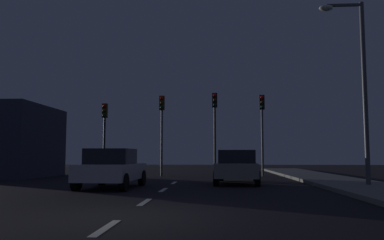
{
  "coord_description": "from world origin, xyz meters",
  "views": [
    {
      "loc": [
        1.91,
        -8.04,
        1.25
      ],
      "look_at": [
        0.65,
        13.26,
        3.2
      ],
      "focal_mm": 36.63,
      "sensor_mm": 36.0,
      "label": 1
    }
  ],
  "objects_px": {
    "traffic_signal_center_right": "(215,118)",
    "car_adjacent_lane": "(112,168)",
    "traffic_signal_center_left": "(162,120)",
    "street_lamp_right": "(358,75)",
    "traffic_signal_far_right": "(262,119)",
    "car_stopped_ahead": "(237,167)",
    "traffic_signal_far_left": "(104,125)"
  },
  "relations": [
    {
      "from": "traffic_signal_center_right",
      "to": "car_adjacent_lane",
      "type": "relative_size",
      "value": 1.3
    },
    {
      "from": "traffic_signal_center_left",
      "to": "traffic_signal_center_right",
      "type": "relative_size",
      "value": 0.97
    },
    {
      "from": "street_lamp_right",
      "to": "traffic_signal_center_left",
      "type": "bearing_deg",
      "value": 135.99
    },
    {
      "from": "traffic_signal_far_right",
      "to": "car_stopped_ahead",
      "type": "height_order",
      "value": "traffic_signal_far_right"
    },
    {
      "from": "traffic_signal_far_left",
      "to": "car_stopped_ahead",
      "type": "xyz_separation_m",
      "value": [
        7.97,
        -6.26,
        -2.44
      ]
    },
    {
      "from": "traffic_signal_far_left",
      "to": "traffic_signal_center_left",
      "type": "xyz_separation_m",
      "value": [
        3.64,
        0.0,
        0.3
      ]
    },
    {
      "from": "traffic_signal_far_left",
      "to": "traffic_signal_center_right",
      "type": "distance_m",
      "value": 6.97
    },
    {
      "from": "traffic_signal_far_right",
      "to": "car_adjacent_lane",
      "type": "xyz_separation_m",
      "value": [
        -6.93,
        -9.12,
        -2.73
      ]
    },
    {
      "from": "traffic_signal_center_left",
      "to": "street_lamp_right",
      "type": "bearing_deg",
      "value": -44.01
    },
    {
      "from": "traffic_signal_far_right",
      "to": "street_lamp_right",
      "type": "xyz_separation_m",
      "value": [
        2.73,
        -8.65,
        0.92
      ]
    },
    {
      "from": "traffic_signal_center_left",
      "to": "car_stopped_ahead",
      "type": "bearing_deg",
      "value": -55.31
    },
    {
      "from": "traffic_signal_far_right",
      "to": "car_adjacent_lane",
      "type": "distance_m",
      "value": 11.77
    },
    {
      "from": "traffic_signal_center_right",
      "to": "car_stopped_ahead",
      "type": "bearing_deg",
      "value": -80.77
    },
    {
      "from": "traffic_signal_far_left",
      "to": "street_lamp_right",
      "type": "height_order",
      "value": "street_lamp_right"
    },
    {
      "from": "traffic_signal_center_right",
      "to": "traffic_signal_far_left",
      "type": "bearing_deg",
      "value": -179.99
    },
    {
      "from": "traffic_signal_center_left",
      "to": "traffic_signal_far_right",
      "type": "bearing_deg",
      "value": -0.0
    },
    {
      "from": "traffic_signal_center_left",
      "to": "car_adjacent_lane",
      "type": "xyz_separation_m",
      "value": [
        -0.7,
        -9.12,
        -2.74
      ]
    },
    {
      "from": "traffic_signal_far_right",
      "to": "car_adjacent_lane",
      "type": "bearing_deg",
      "value": -127.22
    },
    {
      "from": "car_stopped_ahead",
      "to": "traffic_signal_center_left",
      "type": "bearing_deg",
      "value": 124.69
    },
    {
      "from": "traffic_signal_center_right",
      "to": "street_lamp_right",
      "type": "height_order",
      "value": "street_lamp_right"
    },
    {
      "from": "car_adjacent_lane",
      "to": "street_lamp_right",
      "type": "xyz_separation_m",
      "value": [
        9.65,
        0.47,
        3.65
      ]
    },
    {
      "from": "traffic_signal_far_left",
      "to": "traffic_signal_center_left",
      "type": "bearing_deg",
      "value": 0.02
    },
    {
      "from": "traffic_signal_center_left",
      "to": "street_lamp_right",
      "type": "height_order",
      "value": "street_lamp_right"
    },
    {
      "from": "traffic_signal_far_left",
      "to": "traffic_signal_center_left",
      "type": "relative_size",
      "value": 0.91
    },
    {
      "from": "traffic_signal_far_left",
      "to": "car_adjacent_lane",
      "type": "xyz_separation_m",
      "value": [
        2.94,
        -9.12,
        -2.44
      ]
    },
    {
      "from": "traffic_signal_center_left",
      "to": "car_adjacent_lane",
      "type": "bearing_deg",
      "value": -94.37
    },
    {
      "from": "traffic_signal_far_left",
      "to": "traffic_signal_center_right",
      "type": "height_order",
      "value": "traffic_signal_center_right"
    },
    {
      "from": "traffic_signal_center_left",
      "to": "car_stopped_ahead",
      "type": "xyz_separation_m",
      "value": [
        4.33,
        -6.26,
        -2.74
      ]
    },
    {
      "from": "traffic_signal_far_right",
      "to": "car_stopped_ahead",
      "type": "xyz_separation_m",
      "value": [
        -1.9,
        -6.26,
        -2.74
      ]
    },
    {
      "from": "traffic_signal_far_left",
      "to": "traffic_signal_center_right",
      "type": "xyz_separation_m",
      "value": [
        6.96,
        0.0,
        0.39
      ]
    },
    {
      "from": "traffic_signal_center_right",
      "to": "car_adjacent_lane",
      "type": "height_order",
      "value": "traffic_signal_center_right"
    },
    {
      "from": "traffic_signal_far_left",
      "to": "traffic_signal_far_right",
      "type": "height_order",
      "value": "traffic_signal_far_right"
    }
  ]
}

